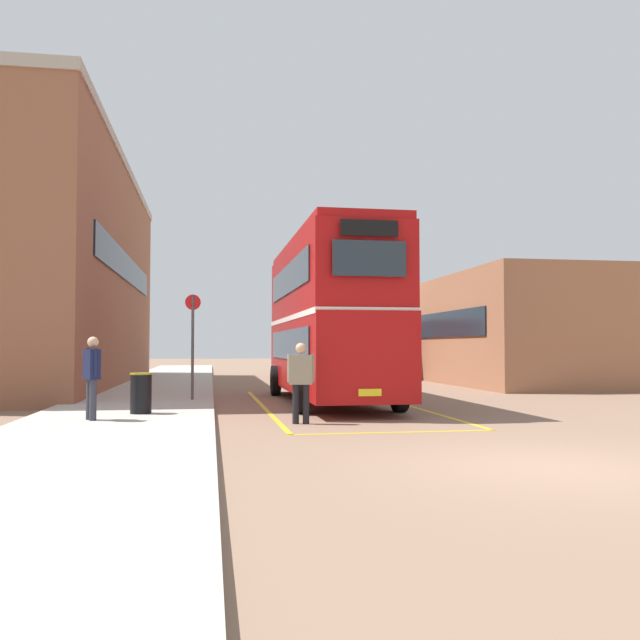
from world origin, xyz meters
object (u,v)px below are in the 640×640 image
(single_deck_bus, at_px, (353,346))
(bus_stop_sign, at_px, (193,337))
(pedestrian_waiting_near, at_px, (92,372))
(litter_bin, at_px, (141,393))
(double_decker_bus, at_px, (329,317))
(pedestrian_boarding, at_px, (301,377))

(single_deck_bus, bearing_deg, bus_stop_sign, -116.20)
(pedestrian_waiting_near, xyz_separation_m, litter_bin, (0.86, 1.23, -0.53))
(single_deck_bus, xyz_separation_m, pedestrian_waiting_near, (-10.12, -21.75, -0.51))
(double_decker_bus, bearing_deg, pedestrian_boarding, -106.25)
(single_deck_bus, height_order, pedestrian_waiting_near, single_deck_bus)
(single_deck_bus, xyz_separation_m, bus_stop_sign, (-8.23, -16.72, 0.28))
(pedestrian_boarding, relative_size, pedestrian_waiting_near, 1.01)
(double_decker_bus, bearing_deg, pedestrian_waiting_near, -138.99)
(litter_bin, relative_size, bus_stop_sign, 0.31)
(pedestrian_waiting_near, distance_m, litter_bin, 1.59)
(double_decker_bus, relative_size, single_deck_bus, 1.08)
(pedestrian_boarding, height_order, litter_bin, pedestrian_boarding)
(litter_bin, bearing_deg, bus_stop_sign, 74.83)
(pedestrian_waiting_near, xyz_separation_m, bus_stop_sign, (1.90, 5.03, 0.79))
(single_deck_bus, distance_m, pedestrian_waiting_near, 24.00)
(single_deck_bus, bearing_deg, pedestrian_boarding, -104.87)
(pedestrian_boarding, bearing_deg, double_decker_bus, 73.75)
(pedestrian_boarding, relative_size, litter_bin, 1.89)
(double_decker_bus, distance_m, pedestrian_boarding, 5.65)
(pedestrian_boarding, bearing_deg, single_deck_bus, 75.13)
(double_decker_bus, height_order, pedestrian_boarding, double_decker_bus)
(litter_bin, bearing_deg, pedestrian_waiting_near, -125.11)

